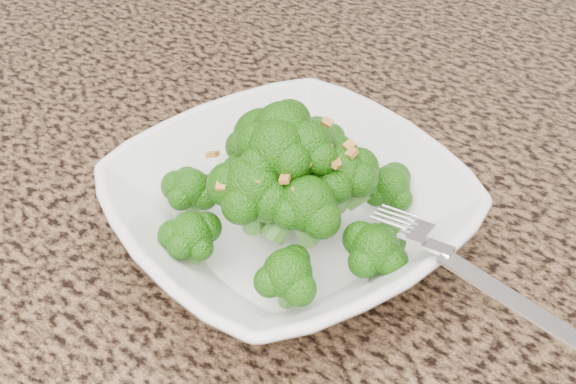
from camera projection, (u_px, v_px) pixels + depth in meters
The scene contains 5 objects.
granite_counter at pixel (338, 204), 0.61m from camera, with size 1.64×1.04×0.03m, color brown.
bowl at pixel (288, 212), 0.54m from camera, with size 0.25×0.25×0.06m, color white.
broccoli_pile at pixel (288, 139), 0.49m from camera, with size 0.22×0.22×0.07m, color #20640B, non-canonical shape.
garlic_topping at pixel (288, 89), 0.47m from camera, with size 0.13×0.13×0.01m, color #C78130, non-canonical shape.
fork at pixel (442, 251), 0.45m from camera, with size 0.17×0.03×0.01m, color silver, non-canonical shape.
Camera 1 is at (0.26, -0.08, 1.29)m, focal length 45.00 mm.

